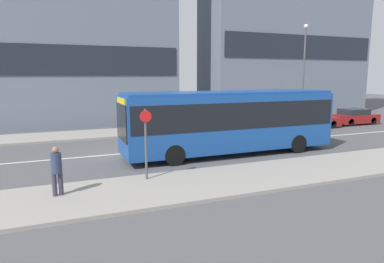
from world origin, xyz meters
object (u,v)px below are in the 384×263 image
Objects in this scene: parked_car_0 at (311,120)px; parked_car_1 at (354,117)px; street_lamp at (304,65)px; city_bus at (230,118)px; bus_stop_sign at (146,139)px; pedestrian_near_stop at (57,168)px.

parked_car_0 is 1.13× the size of parked_car_1.
street_lamp is (-4.16, 1.57, 4.25)m from parked_car_1.
city_bus is 6.06m from bus_stop_sign.
bus_stop_sign reaches higher than pedestrian_near_stop.
bus_stop_sign is at bearing -146.90° from street_lamp.
pedestrian_near_stop is at bearing -168.26° from bus_stop_sign.
bus_stop_sign is 19.13m from street_lamp.
pedestrian_near_stop reaches higher than parked_car_0.
city_bus is 15.84m from parked_car_1.
city_bus is 13.16m from street_lamp.
city_bus is 9.22m from pedestrian_near_stop.
pedestrian_near_stop is at bearing -157.90° from parked_car_1.
parked_car_0 is (9.98, 5.40, -1.21)m from city_bus.
bus_stop_sign is (3.17, 0.66, 0.64)m from pedestrian_near_stop.
street_lamp reaches higher than parked_car_0.
parked_car_1 is at bearing -20.64° from street_lamp.
city_bus is at bearing -151.57° from parked_car_0.
bus_stop_sign is 0.34× the size of street_lamp.
city_bus is 1.41× the size of street_lamp.
parked_car_1 is at bearing 23.64° from bus_stop_sign.
parked_car_1 is 0.50× the size of street_lamp.
parked_car_0 reaches higher than parked_car_1.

